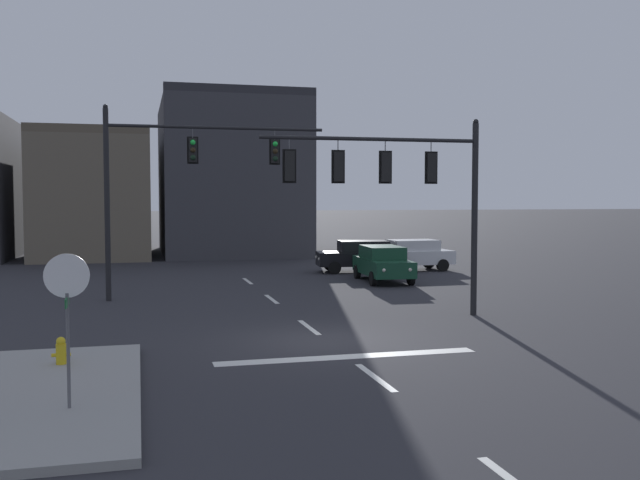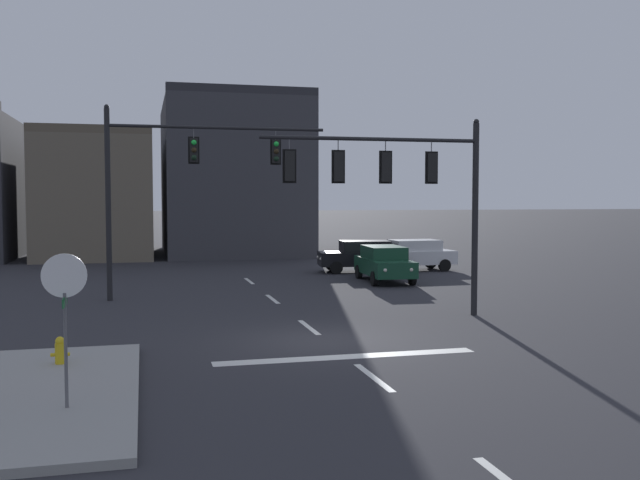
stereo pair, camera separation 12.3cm
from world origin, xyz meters
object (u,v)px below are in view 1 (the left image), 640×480
car_lot_middle (383,263)px  fire_hydrant (61,356)px  signal_mast_far_side (172,171)px  stop_sign (67,293)px  signal_mast_near_side (401,181)px  car_lot_nearside (411,254)px  car_lot_farside (361,255)px

car_lot_middle → fire_hydrant: car_lot_middle is taller
signal_mast_far_side → stop_sign: (-2.44, -14.25, -2.66)m
signal_mast_near_side → signal_mast_far_side: bearing=137.9°
car_lot_middle → fire_hydrant: bearing=-131.4°
signal_mast_far_side → car_lot_nearside: signal_mast_far_side is taller
signal_mast_near_side → signal_mast_far_side: 9.13m
car_lot_nearside → car_lot_farside: 2.76m
stop_sign → car_lot_farside: stop_sign is taller
signal_mast_near_side → stop_sign: 12.47m
signal_mast_near_side → car_lot_farside: size_ratio=1.54×
car_lot_nearside → car_lot_middle: same height
signal_mast_far_side → stop_sign: 14.70m
stop_sign → car_lot_nearside: bearing=55.5°
signal_mast_near_side → signal_mast_far_side: signal_mast_far_side is taller
signal_mast_far_side → fire_hydrant: 12.03m
stop_sign → fire_hydrant: size_ratio=3.77×
signal_mast_far_side → car_lot_middle: size_ratio=1.80×
car_lot_middle → fire_hydrant: (-12.40, -14.05, -0.53)m
signal_mast_far_side → stop_sign: signal_mast_far_side is taller
car_lot_nearside → signal_mast_far_side: bearing=-148.9°
signal_mast_near_side → signal_mast_far_side: (-6.76, 6.12, 0.48)m
car_lot_middle → car_lot_farside: 4.25m
car_lot_nearside → car_lot_middle: 5.28m
signal_mast_near_side → car_lot_farside: bearing=77.4°
car_lot_nearside → car_lot_middle: size_ratio=0.99×
car_lot_nearside → fire_hydrant: bearing=-130.2°
signal_mast_near_side → fire_hydrant: (-9.68, -4.65, -4.00)m
signal_mast_near_side → car_lot_middle: signal_mast_near_side is taller
signal_mast_far_side → car_lot_farside: size_ratio=1.78×
signal_mast_far_side → car_lot_middle: bearing=19.1°
car_lot_nearside → fire_hydrant: (-15.48, -18.34, -0.53)m
car_lot_middle → car_lot_farside: (0.32, 4.24, 0.00)m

